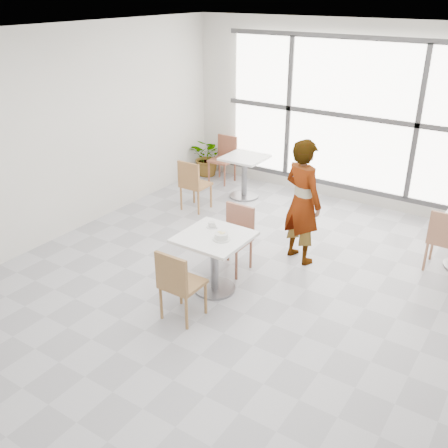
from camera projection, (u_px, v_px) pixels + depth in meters
The scene contains 16 objects.
floor at pixel (237, 287), 6.40m from camera, with size 7.00×7.00×0.00m, color #9E9EA5.
ceiling at pixel (240, 34), 5.12m from camera, with size 7.00×7.00×0.00m, color white.
wall_back at pixel (351, 115), 8.39m from camera, with size 6.00×6.00×0.00m, color silver.
wall_left at pixel (61, 135), 7.26m from camera, with size 7.00×7.00×0.00m, color silver.
window at pixel (349, 116), 8.34m from camera, with size 4.60×0.07×2.52m.
main_table at pixel (214, 253), 6.13m from camera, with size 0.80×0.80×0.75m.
chair_near at pixel (178, 282), 5.57m from camera, with size 0.42×0.42×0.87m.
chair_far at pixel (236, 234), 6.65m from camera, with size 0.42×0.42×0.87m.
oatmeal_bowl at pixel (221, 236), 5.93m from camera, with size 0.21×0.21×0.09m.
coffee_cup at pixel (212, 225), 6.23m from camera, with size 0.16×0.13×0.07m.
person at pixel (302, 202), 6.71m from camera, with size 0.62×0.41×1.71m, color black.
bg_table_left at pixel (244, 171), 8.92m from camera, with size 0.70×0.70×0.75m.
bg_chair_left_near at pixel (193, 182), 8.37m from camera, with size 0.42×0.42×0.87m.
bg_chair_left_far at pixel (224, 156), 9.68m from camera, with size 0.42×0.42×0.87m.
bg_chair_right_near at pixel (446, 237), 6.55m from camera, with size 0.42×0.42×0.87m.
plant_left at pixel (209, 157), 9.99m from camera, with size 0.69×0.60×0.76m, color #3C8139.
Camera 1 is at (2.87, -4.63, 3.45)m, focal length 40.72 mm.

